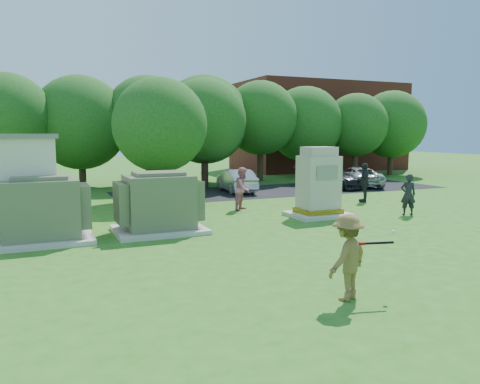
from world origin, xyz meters
name	(u,v)px	position (x,y,z in m)	size (l,w,h in m)	color
ground	(297,254)	(0.00, 0.00, 0.00)	(120.00, 120.00, 0.00)	#2D6619
brick_building	(318,127)	(18.00, 27.00, 4.00)	(15.00, 8.00, 8.00)	maroon
parking_strip	(284,190)	(7.00, 13.50, 0.01)	(20.00, 6.00, 0.01)	#232326
transformer_left	(41,211)	(-6.50, 4.50, 0.97)	(3.00, 2.40, 2.07)	beige
transformer_right	(159,204)	(-2.80, 4.50, 0.97)	(3.00, 2.40, 2.07)	beige
generator_cabinet	(318,186)	(3.86, 4.93, 1.24)	(2.32, 1.90, 2.83)	beige
picnic_table	(183,198)	(-0.51, 9.38, 0.43)	(1.61, 1.21, 0.69)	black
batter	(347,257)	(-0.89, -3.51, 0.88)	(1.13, 0.65, 1.76)	brown
person_by_generator	(408,195)	(7.43, 3.71, 0.86)	(0.63, 0.41, 1.72)	black
person_at_picnic	(243,189)	(1.74, 7.69, 0.94)	(0.92, 0.71, 1.89)	#BF657D
person_walking_right	(364,182)	(8.22, 7.54, 0.97)	(1.13, 0.47, 1.93)	#242529
car_white	(165,182)	(-0.27, 13.62, 0.74)	(1.74, 4.33, 1.47)	white
car_silver_a	(236,181)	(3.92, 13.65, 0.66)	(1.40, 4.03, 1.33)	#B6B6BB
car_dark	(330,177)	(10.08, 13.28, 0.68)	(1.90, 4.67, 1.36)	black
car_silver_b	(357,177)	(12.13, 13.22, 0.63)	(2.08, 4.52, 1.25)	#AFAFB4
batting_equipment	(374,241)	(-0.32, -3.61, 1.18)	(1.10, 0.34, 0.22)	black
tree_row	(176,121)	(1.75, 18.50, 4.15)	(41.30, 13.30, 7.30)	#47301E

